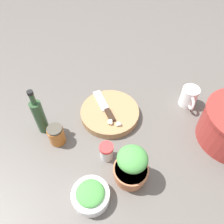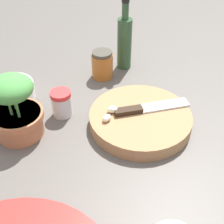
{
  "view_description": "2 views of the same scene",
  "coord_description": "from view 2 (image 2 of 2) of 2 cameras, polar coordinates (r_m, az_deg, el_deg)",
  "views": [
    {
      "loc": [
        0.4,
        0.37,
        0.75
      ],
      "look_at": [
        -0.01,
        -0.05,
        0.06
      ],
      "focal_mm": 35.0,
      "sensor_mm": 36.0,
      "label": 1
    },
    {
      "loc": [
        -0.46,
        0.32,
        0.52
      ],
      "look_at": [
        0.01,
        -0.02,
        0.05
      ],
      "focal_mm": 50.0,
      "sensor_mm": 36.0,
      "label": 2
    }
  ],
  "objects": [
    {
      "name": "honey_jar",
      "position": [
        0.94,
        -1.79,
        8.67
      ],
      "size": [
        0.06,
        0.06,
        0.08
      ],
      "color": "#B26023",
      "rests_on": "ground_plane"
    },
    {
      "name": "garlic_cloves",
      "position": [
        0.76,
        -0.19,
        -0.05
      ],
      "size": [
        0.04,
        0.06,
        0.02
      ],
      "color": "#E6E9C6",
      "rests_on": "cutting_board"
    },
    {
      "name": "herb_bowl",
      "position": [
        0.9,
        -18.03,
        4.05
      ],
      "size": [
        0.13,
        0.13,
        0.06
      ],
      "color": "white",
      "rests_on": "ground_plane"
    },
    {
      "name": "chef_knife",
      "position": [
        0.78,
        6.35,
        0.82
      ],
      "size": [
        0.1,
        0.19,
        0.01
      ],
      "rotation": [
        0.0,
        0.0,
        2.77
      ],
      "color": "black",
      "rests_on": "cutting_board"
    },
    {
      "name": "ground_plane",
      "position": [
        0.76,
        -0.65,
        -3.78
      ],
      "size": [
        5.0,
        5.0,
        0.0
      ],
      "primitive_type": "plane",
      "color": "#56514C"
    },
    {
      "name": "cutting_board",
      "position": [
        0.78,
        5.18,
        -1.33
      ],
      "size": [
        0.25,
        0.25,
        0.03
      ],
      "color": "#9E754C",
      "rests_on": "ground_plane"
    },
    {
      "name": "potted_herb",
      "position": [
        0.75,
        -17.17,
        0.31
      ],
      "size": [
        0.12,
        0.12,
        0.16
      ],
      "color": "#B26B47",
      "rests_on": "ground_plane"
    },
    {
      "name": "spice_jar",
      "position": [
        0.8,
        -9.21,
        1.58
      ],
      "size": [
        0.05,
        0.05,
        0.07
      ],
      "color": "silver",
      "rests_on": "ground_plane"
    },
    {
      "name": "oil_bottle",
      "position": [
        0.97,
        2.3,
        12.77
      ],
      "size": [
        0.04,
        0.04,
        0.22
      ],
      "color": "#2D4C2D",
      "rests_on": "ground_plane"
    }
  ]
}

